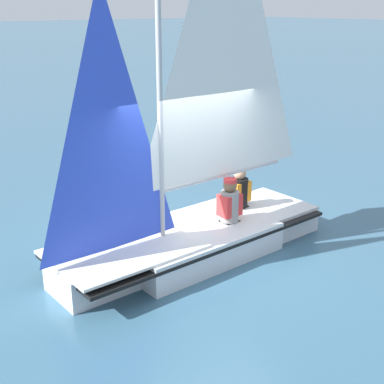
{
  "coord_description": "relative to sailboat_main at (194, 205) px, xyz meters",
  "views": [
    {
      "loc": [
        4.7,
        6.1,
        3.74
      ],
      "look_at": [
        0.0,
        0.0,
        1.04
      ],
      "focal_mm": 50.0,
      "sensor_mm": 36.0,
      "label": 1
    }
  ],
  "objects": [
    {
      "name": "ground_plane",
      "position": [
        0.05,
        0.0,
        -0.83
      ],
      "size": [
        260.0,
        260.0,
        0.0
      ],
      "primitive_type": "plane",
      "color": "#38607A"
    },
    {
      "name": "sailboat_main",
      "position": [
        0.0,
        0.0,
        0.0
      ],
      "size": [
        4.73,
        1.72,
        5.84
      ],
      "rotation": [
        0.0,
        0.0,
        0.03
      ],
      "color": "silver",
      "rests_on": "ground_plane"
    },
    {
      "name": "sailor_helm",
      "position": [
        -0.6,
        0.14,
        -0.2
      ],
      "size": [
        0.35,
        0.31,
        1.16
      ],
      "rotation": [
        0.0,
        0.0,
        0.03
      ],
      "color": "black",
      "rests_on": "ground_plane"
    },
    {
      "name": "sailor_crew",
      "position": [
        -1.17,
        -0.25,
        -0.2
      ],
      "size": [
        0.35,
        0.31,
        1.16
      ],
      "rotation": [
        0.0,
        0.0,
        0.03
      ],
      "color": "black",
      "rests_on": "ground_plane"
    }
  ]
}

